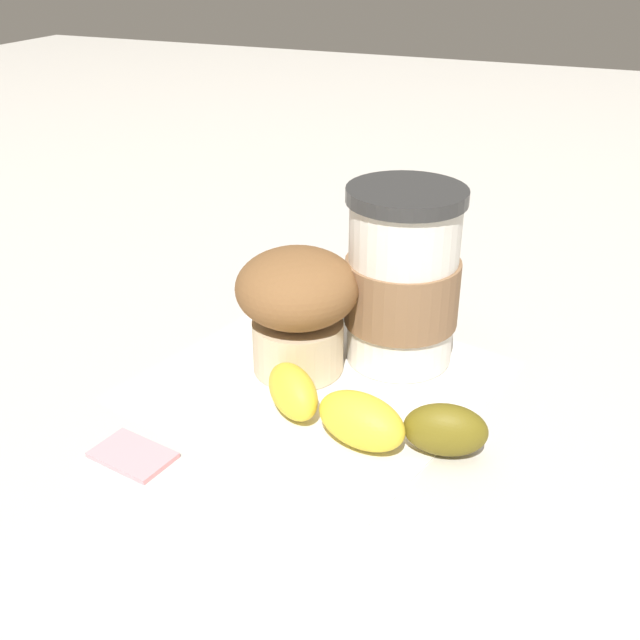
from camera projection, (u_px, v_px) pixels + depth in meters
The scene contains 6 objects.
ground_plane at pixel (320, 380), 0.55m from camera, with size 3.00×3.00×0.00m, color beige.
paper_napkin at pixel (320, 380), 0.55m from camera, with size 0.22×0.22×0.00m, color white.
coffee_cup at pixel (402, 280), 0.55m from camera, with size 0.09×0.09×0.13m.
muffin at pixel (297, 305), 0.54m from camera, with size 0.09×0.09×0.09m.
banana at pixel (365, 415), 0.48m from camera, with size 0.07×0.16×0.03m.
sugar_packet at pixel (132, 453), 0.47m from camera, with size 0.05×0.03×0.01m, color pink.
Camera 1 is at (0.43, 0.18, 0.29)m, focal length 42.00 mm.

